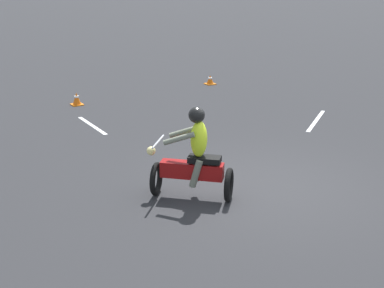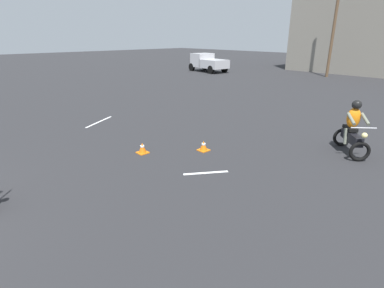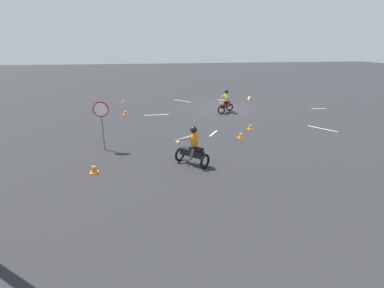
{
  "view_description": "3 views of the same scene",
  "coord_description": "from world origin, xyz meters",
  "px_view_note": "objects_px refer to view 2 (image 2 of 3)",
  "views": [
    {
      "loc": [
        -7.06,
        5.94,
        3.96
      ],
      "look_at": [
        0.28,
        1.4,
        1.0
      ],
      "focal_mm": 50.0,
      "sensor_mm": 36.0,
      "label": 1
    },
    {
      "loc": [
        7.57,
        1.34,
        3.47
      ],
      "look_at": [
        2.41,
        6.13,
        0.9
      ],
      "focal_mm": 28.0,
      "sensor_mm": 36.0,
      "label": 2
    },
    {
      "loc": [
        6.65,
        22.17,
        4.73
      ],
      "look_at": [
        4.53,
        10.85,
        0.9
      ],
      "focal_mm": 28.0,
      "sensor_mm": 36.0,
      "label": 3
    }
  ],
  "objects_px": {
    "traffic_cone_mid_left": "(142,148)",
    "traffic_cone_far_right": "(204,146)",
    "utility_pole_far": "(335,21)",
    "pickup_truck": "(208,62)",
    "motorcycle_rider_background": "(353,130)"
  },
  "relations": [
    {
      "from": "motorcycle_rider_background",
      "to": "utility_pole_far",
      "type": "distance_m",
      "value": 19.73
    },
    {
      "from": "traffic_cone_mid_left",
      "to": "motorcycle_rider_background",
      "type": "bearing_deg",
      "value": 47.54
    },
    {
      "from": "traffic_cone_mid_left",
      "to": "traffic_cone_far_right",
      "type": "relative_size",
      "value": 1.04
    },
    {
      "from": "motorcycle_rider_background",
      "to": "traffic_cone_mid_left",
      "type": "xyz_separation_m",
      "value": [
        -4.36,
        -4.76,
        -0.56
      ]
    },
    {
      "from": "traffic_cone_mid_left",
      "to": "traffic_cone_far_right",
      "type": "bearing_deg",
      "value": 53.62
    },
    {
      "from": "pickup_truck",
      "to": "traffic_cone_mid_left",
      "type": "distance_m",
      "value": 22.29
    },
    {
      "from": "pickup_truck",
      "to": "traffic_cone_mid_left",
      "type": "relative_size",
      "value": 12.78
    },
    {
      "from": "traffic_cone_far_right",
      "to": "traffic_cone_mid_left",
      "type": "bearing_deg",
      "value": -126.38
    },
    {
      "from": "motorcycle_rider_background",
      "to": "traffic_cone_mid_left",
      "type": "relative_size",
      "value": 4.9
    },
    {
      "from": "motorcycle_rider_background",
      "to": "utility_pole_far",
      "type": "height_order",
      "value": "utility_pole_far"
    },
    {
      "from": "traffic_cone_mid_left",
      "to": "utility_pole_far",
      "type": "xyz_separation_m",
      "value": [
        -4.17,
        22.14,
        4.4
      ]
    },
    {
      "from": "pickup_truck",
      "to": "utility_pole_far",
      "type": "xyz_separation_m",
      "value": [
        9.89,
        4.86,
        3.64
      ]
    },
    {
      "from": "motorcycle_rider_background",
      "to": "utility_pole_far",
      "type": "xyz_separation_m",
      "value": [
        -8.53,
        17.37,
        3.84
      ]
    },
    {
      "from": "pickup_truck",
      "to": "traffic_cone_far_right",
      "type": "bearing_deg",
      "value": -129.14
    },
    {
      "from": "pickup_truck",
      "to": "traffic_cone_far_right",
      "type": "height_order",
      "value": "pickup_truck"
    }
  ]
}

